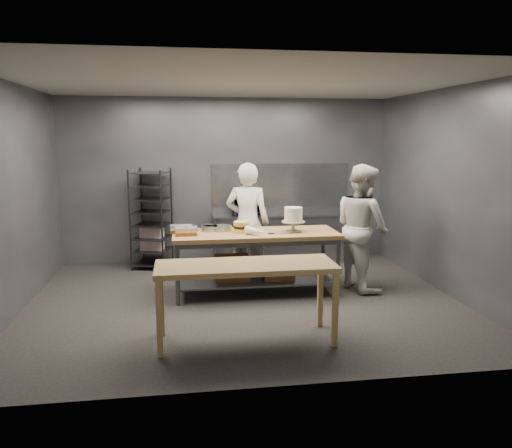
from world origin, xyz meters
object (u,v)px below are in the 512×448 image
at_px(work_table, 254,255).
at_px(chef_behind, 247,223).
at_px(chef_right, 362,227).
at_px(frosted_cake_stand, 293,216).
at_px(near_counter, 246,271).
at_px(microwave, 248,206).
at_px(speed_rack, 151,220).
at_px(layer_cake, 241,227).

bearing_deg(work_table, chef_behind, 91.06).
relative_size(chef_right, frosted_cake_stand, 5.24).
relative_size(near_counter, microwave, 3.69).
bearing_deg(speed_rack, near_counter, -70.69).
distance_m(work_table, chef_right, 1.69).
height_order(chef_right, microwave, chef_right).
bearing_deg(layer_cake, microwave, 79.24).
xyz_separation_m(speed_rack, chef_right, (3.22, -1.74, 0.09)).
distance_m(microwave, frosted_cake_stand, 1.94).
height_order(chef_behind, microwave, chef_behind).
xyz_separation_m(work_table, chef_behind, (-0.01, 0.63, 0.38)).
relative_size(work_table, chef_right, 1.27).
bearing_deg(frosted_cake_stand, work_table, 174.07).
relative_size(work_table, speed_rack, 1.37).
height_order(speed_rack, microwave, speed_rack).
xyz_separation_m(speed_rack, microwave, (1.73, 0.08, 0.19)).
distance_m(near_counter, layer_cake, 1.76).
height_order(near_counter, chef_behind, chef_behind).
bearing_deg(chef_right, work_table, 74.39).
xyz_separation_m(near_counter, layer_cake, (0.16, 1.75, 0.19)).
relative_size(work_table, frosted_cake_stand, 6.63).
bearing_deg(layer_cake, chef_behind, 74.30).
distance_m(chef_behind, layer_cake, 0.65).
relative_size(speed_rack, layer_cake, 7.84).
relative_size(near_counter, chef_behind, 1.05).
relative_size(speed_rack, chef_right, 0.92).
xyz_separation_m(microwave, frosted_cake_stand, (0.41, -1.89, 0.10)).
height_order(speed_rack, frosted_cake_stand, speed_rack).
distance_m(speed_rack, chef_behind, 1.92).
relative_size(speed_rack, microwave, 3.23).
relative_size(near_counter, layer_cake, 8.96).
bearing_deg(chef_behind, frosted_cake_stand, 147.84).
relative_size(chef_behind, chef_right, 1.00).
distance_m(chef_right, frosted_cake_stand, 1.10).
bearing_deg(layer_cake, frosted_cake_stand, -5.05).
bearing_deg(speed_rack, chef_behind, -35.87).
bearing_deg(work_table, chef_right, 0.33).
distance_m(near_counter, speed_rack, 3.70).
bearing_deg(chef_right, near_counter, 115.34).
height_order(speed_rack, chef_behind, chef_behind).
bearing_deg(layer_cake, work_table, -2.30).
relative_size(frosted_cake_stand, layer_cake, 1.62).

